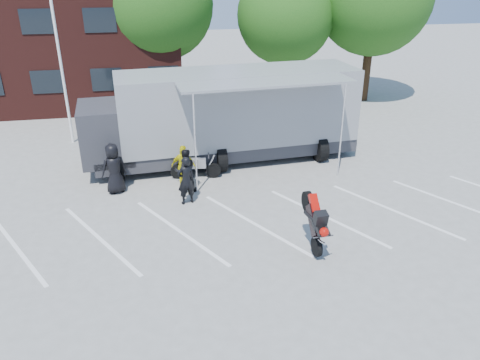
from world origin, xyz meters
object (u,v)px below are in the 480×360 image
object	(u,v)px
spectator_leather_c	(185,171)
tree_left	(158,4)
flagpole	(62,29)
stunt_bike_rider	(308,245)
transporter_truck	(227,159)
spectator_leather_b	(186,180)
tree_mid	(285,16)
parked_motorcycle	(196,178)
spectator_leather_a	(114,169)
spectator_hivis	(184,167)

from	to	relation	value
spectator_leather_c	tree_left	bearing A→B (deg)	-94.85
flagpole	stunt_bike_rider	size ratio (longest dim) A/B	4.25
transporter_truck	spectator_leather_b	distance (m)	4.29
flagpole	spectator_leather_c	xyz separation A→B (m)	(4.51, -6.21, -4.24)
flagpole	tree_mid	bearing A→B (deg)	23.97
parked_motorcycle	spectator_leather_b	bearing A→B (deg)	173.00
spectator_leather_a	spectator_leather_b	distance (m)	2.80
spectator_leather_b	spectator_hivis	bearing A→B (deg)	-108.29
flagpole	transporter_truck	bearing A→B (deg)	-28.17
spectator_leather_a	spectator_hivis	distance (m)	2.49
transporter_truck	tree_mid	bearing A→B (deg)	56.20
flagpole	tree_left	distance (m)	7.37
transporter_truck	stunt_bike_rider	xyz separation A→B (m)	(1.25, -7.06, 0.00)
parked_motorcycle	stunt_bike_rider	size ratio (longest dim) A/B	1.05
flagpole	stunt_bike_rider	bearing A→B (deg)	-53.75
tree_mid	spectator_leather_b	size ratio (longest dim) A/B	4.44
spectator_leather_a	spectator_leather_b	size ratio (longest dim) A/B	1.07
flagpole	spectator_leather_a	world-z (taller)	flagpole
transporter_truck	spectator_hivis	world-z (taller)	transporter_truck
flagpole	spectator_leather_b	xyz separation A→B (m)	(4.46, -7.15, -4.19)
spectator_hivis	tree_left	bearing A→B (deg)	-66.21
tree_mid	parked_motorcycle	size ratio (longest dim) A/B	3.89
flagpole	transporter_truck	world-z (taller)	flagpole
tree_left	spectator_leather_b	xyz separation A→B (m)	(0.21, -13.15, -4.70)
flagpole	transporter_truck	size ratio (longest dim) A/B	0.68
tree_mid	transporter_truck	xyz separation A→B (m)	(-4.77, -8.47, -4.94)
spectator_leather_a	spectator_hivis	size ratio (longest dim) A/B	1.14
flagpole	parked_motorcycle	bearing A→B (deg)	-45.76
tree_mid	spectator_leather_c	world-z (taller)	tree_mid
spectator_hivis	spectator_leather_c	bearing A→B (deg)	115.32
spectator_leather_b	transporter_truck	bearing A→B (deg)	-135.56
flagpole	tree_mid	xyz separation A→B (m)	(11.24, 5.00, -0.11)
transporter_truck	spectator_leather_b	size ratio (longest dim) A/B	6.80
tree_mid	spectator_hivis	size ratio (longest dim) A/B	4.72
spectator_leather_a	tree_left	bearing A→B (deg)	-122.03
flagpole	spectator_leather_b	world-z (taller)	flagpole
flagpole	tree_mid	world-z (taller)	flagpole
tree_mid	transporter_truck	world-z (taller)	tree_mid
stunt_bike_rider	spectator_leather_c	size ratio (longest dim) A/B	1.15
spectator_leather_a	spectator_leather_b	xyz separation A→B (m)	(2.46, -1.35, -0.06)
spectator_leather_b	spectator_leather_c	world-z (taller)	spectator_leather_b
flagpole	spectator_leather_a	xyz separation A→B (m)	(2.00, -5.80, -4.12)
transporter_truck	flagpole	bearing A→B (deg)	147.44
parked_motorcycle	spectator_leather_a	xyz separation A→B (m)	(-2.97, -0.69, 0.93)
tree_left	transporter_truck	size ratio (longest dim) A/B	0.73
tree_left	spectator_leather_a	size ratio (longest dim) A/B	4.65
tree_mid	stunt_bike_rider	size ratio (longest dim) A/B	4.08
transporter_truck	spectator_hivis	distance (m)	3.18
tree_left	tree_mid	size ratio (longest dim) A/B	1.13
flagpole	spectator_leather_a	bearing A→B (deg)	-70.96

